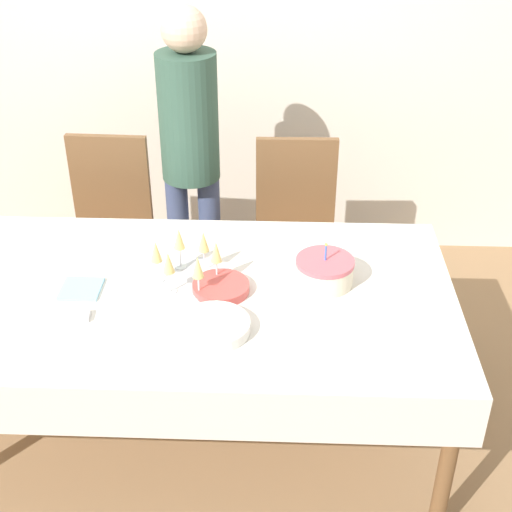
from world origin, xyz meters
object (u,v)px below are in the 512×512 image
at_px(champagne_tray, 187,265).
at_px(plate_stack_dessert, 221,288).
at_px(plate_stack_main, 214,327).
at_px(dining_chair_far_right, 296,228).
at_px(birthday_cake, 325,271).
at_px(person_standing, 190,142).
at_px(dining_chair_far_left, 109,224).

xyz_separation_m(champagne_tray, plate_stack_dessert, (0.13, -0.06, -0.06)).
height_order(plate_stack_main, plate_stack_dessert, plate_stack_main).
height_order(dining_chair_far_right, birthday_cake, dining_chair_far_right).
bearing_deg(birthday_cake, plate_stack_dessert, -169.15).
xyz_separation_m(birthday_cake, person_standing, (-0.61, 0.85, 0.17)).
distance_m(dining_chair_far_left, plate_stack_main, 1.31).
bearing_deg(dining_chair_far_left, person_standing, 6.97).
height_order(birthday_cake, plate_stack_dessert, birthday_cake).
bearing_deg(dining_chair_far_right, dining_chair_far_left, -180.00).
bearing_deg(person_standing, birthday_cake, -54.39).
bearing_deg(dining_chair_far_left, champagne_tray, -58.06).
relative_size(plate_stack_dessert, person_standing, 0.14).
bearing_deg(champagne_tray, dining_chair_far_right, 62.30).
relative_size(dining_chair_far_right, plate_stack_dessert, 4.38).
bearing_deg(plate_stack_main, plate_stack_dessert, 88.95).
height_order(dining_chair_far_left, plate_stack_main, dining_chair_far_left).
height_order(plate_stack_dessert, person_standing, person_standing).
height_order(birthday_cake, plate_stack_main, birthday_cake).
relative_size(dining_chair_far_left, champagne_tray, 2.64).
distance_m(dining_chair_far_left, person_standing, 0.60).
bearing_deg(dining_chair_far_left, plate_stack_dessert, -53.84).
xyz_separation_m(plate_stack_dessert, person_standing, (-0.22, 0.93, 0.20)).
relative_size(dining_chair_far_right, person_standing, 0.60).
height_order(dining_chair_far_left, birthday_cake, dining_chair_far_left).
distance_m(dining_chair_far_left, plate_stack_dessert, 1.11).
height_order(dining_chair_far_right, person_standing, person_standing).
bearing_deg(person_standing, plate_stack_dessert, -76.82).
xyz_separation_m(birthday_cake, champagne_tray, (-0.52, -0.02, 0.02)).
relative_size(champagne_tray, person_standing, 0.23).
bearing_deg(champagne_tray, birthday_cake, 1.68).
relative_size(dining_chair_far_left, dining_chair_far_right, 1.00).
bearing_deg(dining_chair_far_left, dining_chair_far_right, 0.00).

